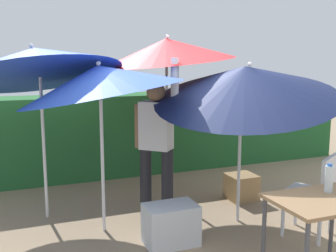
# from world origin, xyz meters

# --- Properties ---
(ground_plane) EXTENTS (24.00, 24.00, 0.00)m
(ground_plane) POSITION_xyz_m (0.00, 0.00, 0.00)
(ground_plane) COLOR #9E8466
(hedge_row) EXTENTS (8.00, 0.70, 1.29)m
(hedge_row) POSITION_xyz_m (0.00, 2.35, 0.65)
(hedge_row) COLOR #23602D
(hedge_row) RESTS_ON ground_plane
(umbrella_rainbow) EXTENTS (2.15, 2.10, 2.13)m
(umbrella_rainbow) POSITION_xyz_m (0.75, -0.13, 1.61)
(umbrella_rainbow) COLOR silver
(umbrella_rainbow) RESTS_ON ground_plane
(umbrella_orange) EXTENTS (1.78, 1.76, 2.22)m
(umbrella_orange) POSITION_xyz_m (0.25, 0.98, 1.97)
(umbrella_orange) COLOR silver
(umbrella_orange) RESTS_ON ground_plane
(umbrella_yellow) EXTENTS (1.78, 1.75, 2.01)m
(umbrella_yellow) POSITION_xyz_m (-0.81, 0.18, 1.65)
(umbrella_yellow) COLOR silver
(umbrella_yellow) RESTS_ON ground_plane
(umbrella_navy) EXTENTS (1.95, 1.92, 2.30)m
(umbrella_navy) POSITION_xyz_m (-1.39, 0.80, 1.83)
(umbrella_navy) COLOR silver
(umbrella_navy) RESTS_ON ground_plane
(person_vendor) EXTENTS (0.46, 0.44, 1.88)m
(person_vendor) POSITION_xyz_m (-0.11, 0.38, 0.93)
(person_vendor) COLOR black
(person_vendor) RESTS_ON ground_plane
(chair_plastic) EXTENTS (0.61, 0.61, 0.89)m
(chair_plastic) POSITION_xyz_m (1.24, -0.76, 0.51)
(chair_plastic) COLOR silver
(chair_plastic) RESTS_ON ground_plane
(cooler_box) EXTENTS (0.53, 0.35, 0.41)m
(cooler_box) POSITION_xyz_m (-0.23, -0.38, 0.21)
(cooler_box) COLOR silver
(cooler_box) RESTS_ON ground_plane
(crate_cardboard) EXTENTS (0.37, 0.36, 0.34)m
(crate_cardboard) POSITION_xyz_m (1.14, 0.52, 0.17)
(crate_cardboard) COLOR #9E7A4C
(crate_cardboard) RESTS_ON ground_plane
(folding_table) EXTENTS (0.80, 0.60, 0.78)m
(folding_table) POSITION_xyz_m (0.58, -1.59, 0.68)
(folding_table) COLOR #4C4C51
(folding_table) RESTS_ON ground_plane
(bottle_water) EXTENTS (0.07, 0.07, 0.24)m
(bottle_water) POSITION_xyz_m (0.74, -1.47, 0.89)
(bottle_water) COLOR silver
(bottle_water) RESTS_ON folding_table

